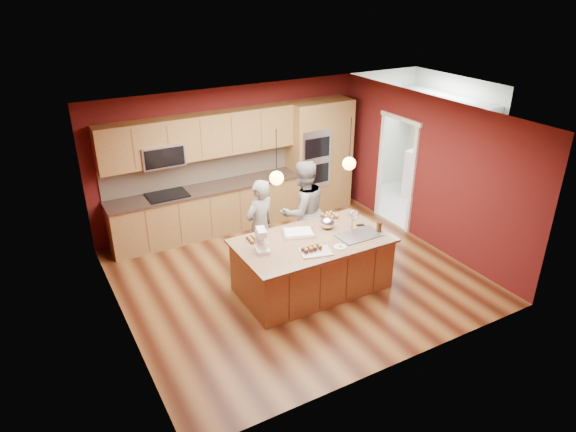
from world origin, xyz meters
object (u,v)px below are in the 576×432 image
person_left (260,226)px  mixing_bowl (327,223)px  island (313,263)px  stand_mixer (262,242)px  person_right (303,211)px

person_left → mixing_bowl: bearing=123.3°
island → person_left: bearing=116.8°
stand_mixer → mixing_bowl: bearing=22.0°
stand_mixer → mixing_bowl: size_ratio=1.54×
mixing_bowl → person_left: bearing=141.2°
island → person_right: (0.36, 0.92, 0.45)m
island → stand_mixer: island is taller
island → mixing_bowl: 0.69m
stand_mixer → person_right: bearing=49.9°
stand_mixer → mixing_bowl: (1.26, 0.16, -0.06)m
island → stand_mixer: size_ratio=6.62×
person_left → person_right: bearing=162.1°
person_right → stand_mixer: 1.49m
person_right → mixing_bowl: bearing=90.8°
person_right → mixing_bowl: person_right is taller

